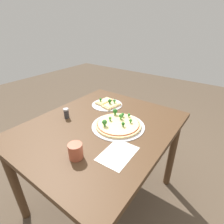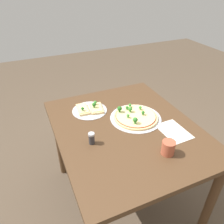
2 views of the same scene
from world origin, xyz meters
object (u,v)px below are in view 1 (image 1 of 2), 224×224
Objects in this scene: dining_table at (101,137)px; condiment_shaker at (66,113)px; drinking_cup at (76,151)px; pizza_tray_slice at (108,104)px; pizza_tray_whole at (118,124)px.

condiment_shaker is at bearing -76.09° from dining_table.
drinking_cup is at bearing 17.87° from dining_table.
pizza_tray_slice is 3.02× the size of drinking_cup.
dining_table is 4.26× the size of pizza_tray_slice.
pizza_tray_slice reaches higher than dining_table.
condiment_shaker is (0.07, -0.27, 0.14)m from dining_table.
pizza_tray_whole is at bearing 49.16° from pizza_tray_slice.
pizza_tray_whole is 4.24× the size of drinking_cup.
dining_table is at bearing 28.14° from pizza_tray_slice.
pizza_tray_whole is 0.35m from pizza_tray_slice.
dining_table is 14.59× the size of condiment_shaker.
condiment_shaker reaches higher than dining_table.
condiment_shaker is at bearing -124.81° from drinking_cup.
pizza_tray_slice is 3.42× the size of condiment_shaker.
pizza_tray_slice is at bearing 163.01° from condiment_shaker.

